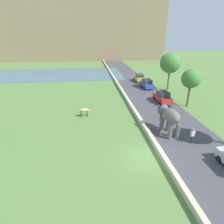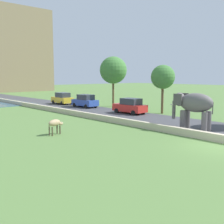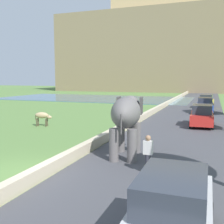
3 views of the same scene
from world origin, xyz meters
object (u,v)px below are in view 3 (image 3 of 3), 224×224
(car_blue, at_px, (205,106))
(elephant, at_px, (127,116))
(car_yellow, at_px, (206,101))
(car_red, at_px, (202,116))
(cow_tan, at_px, (42,116))
(car_silver, at_px, (173,210))
(person_beside_elephant, at_px, (148,154))

(car_blue, bearing_deg, elephant, -99.70)
(car_yellow, bearing_deg, elephant, -97.42)
(car_red, relative_size, cow_tan, 2.84)
(car_red, height_order, cow_tan, car_red)
(elephant, height_order, car_red, elephant)
(car_silver, bearing_deg, cow_tan, 133.96)
(car_yellow, xyz_separation_m, car_silver, (0.00, -31.12, 0.00))
(car_red, xyz_separation_m, car_silver, (-0.00, -16.76, 0.00))
(person_beside_elephant, height_order, car_silver, car_silver)
(person_beside_elephant, distance_m, car_silver, 4.78)
(elephant, distance_m, car_yellow, 24.65)
(car_blue, relative_size, cow_tan, 2.83)
(person_beside_elephant, bearing_deg, car_yellow, 86.57)
(car_silver, relative_size, cow_tan, 2.82)
(car_red, relative_size, car_silver, 1.01)
(person_beside_elephant, xyz_separation_m, car_red, (1.60, 12.26, 0.03))
(car_yellow, relative_size, car_silver, 1.01)
(car_blue, bearing_deg, car_silver, -90.00)
(person_beside_elephant, height_order, car_red, car_red)
(car_red, distance_m, car_yellow, 14.36)
(car_red, distance_m, cow_tan, 12.84)
(person_beside_elephant, relative_size, car_blue, 0.40)
(car_blue, distance_m, cow_tan, 17.60)
(car_red, bearing_deg, elephant, -107.57)
(elephant, relative_size, car_blue, 0.88)
(elephant, relative_size, car_yellow, 0.87)
(elephant, bearing_deg, car_yellow, 82.58)
(elephant, height_order, car_silver, elephant)
(elephant, xyz_separation_m, car_red, (3.18, 10.06, -1.14))
(elephant, bearing_deg, car_blue, 80.30)
(elephant, distance_m, person_beside_elephant, 2.95)
(car_blue, height_order, cow_tan, car_blue)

